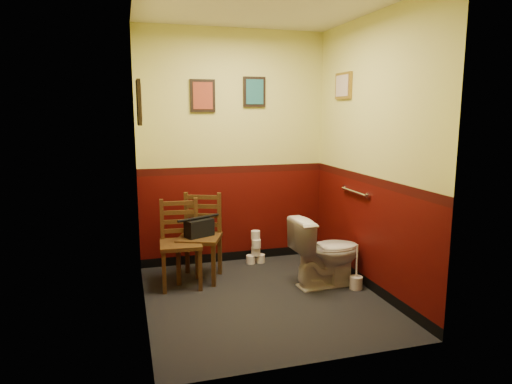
{
  "coord_description": "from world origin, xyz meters",
  "views": [
    {
      "loc": [
        -1.22,
        -3.97,
        1.77
      ],
      "look_at": [
        0.0,
        0.25,
        1.0
      ],
      "focal_mm": 32.0,
      "sensor_mm": 36.0,
      "label": 1
    }
  ],
  "objects": [
    {
      "name": "framed_print_left",
      "position": [
        -1.08,
        0.1,
        1.85
      ],
      "size": [
        0.04,
        0.3,
        0.38
      ],
      "color": "black",
      "rests_on": "wall_left"
    },
    {
      "name": "wall_right",
      "position": [
        1.1,
        0.0,
        1.35
      ],
      "size": [
        0.0,
        2.4,
        2.7
      ],
      "primitive_type": "cube",
      "rotation": [
        1.57,
        0.0,
        -1.57
      ],
      "color": "#420805",
      "rests_on": "ground"
    },
    {
      "name": "toilet",
      "position": [
        0.72,
        0.15,
        0.36
      ],
      "size": [
        0.75,
        0.45,
        0.71
      ],
      "primitive_type": "imported",
      "rotation": [
        0.0,
        0.0,
        1.64
      ],
      "color": "white",
      "rests_on": "floor"
    },
    {
      "name": "framed_print_back_a",
      "position": [
        -0.35,
        1.18,
        1.95
      ],
      "size": [
        0.28,
        0.04,
        0.36
      ],
      "color": "black",
      "rests_on": "wall_back"
    },
    {
      "name": "tp_stack",
      "position": [
        0.22,
        1.02,
        0.17
      ],
      "size": [
        0.23,
        0.14,
        0.39
      ],
      "color": "silver",
      "rests_on": "floor"
    },
    {
      "name": "ceiling",
      "position": [
        0.0,
        0.0,
        2.7
      ],
      "size": [
        2.2,
        2.4,
        0.0
      ],
      "primitive_type": "cube",
      "rotation": [
        3.14,
        0.0,
        0.0
      ],
      "color": "silver",
      "rests_on": "ground"
    },
    {
      "name": "wall_back",
      "position": [
        0.0,
        1.2,
        1.35
      ],
      "size": [
        2.2,
        0.0,
        2.7
      ],
      "primitive_type": "cube",
      "rotation": [
        1.57,
        0.0,
        0.0
      ],
      "color": "#420805",
      "rests_on": "ground"
    },
    {
      "name": "handbag",
      "position": [
        -0.5,
        0.67,
        0.57
      ],
      "size": [
        0.33,
        0.25,
        0.21
      ],
      "rotation": [
        0.0,
        0.0,
        0.42
      ],
      "color": "black",
      "rests_on": "chair_right"
    },
    {
      "name": "toilet_brush",
      "position": [
        0.98,
        -0.03,
        0.08
      ],
      "size": [
        0.13,
        0.13,
        0.47
      ],
      "color": "silver",
      "rests_on": "floor"
    },
    {
      "name": "wall_left",
      "position": [
        -1.1,
        0.0,
        1.35
      ],
      "size": [
        0.0,
        2.4,
        2.7
      ],
      "primitive_type": "cube",
      "rotation": [
        1.57,
        0.0,
        1.57
      ],
      "color": "#420805",
      "rests_on": "ground"
    },
    {
      "name": "chair_left",
      "position": [
        -0.71,
        0.59,
        0.44
      ],
      "size": [
        0.44,
        0.44,
        0.88
      ],
      "rotation": [
        0.0,
        0.0,
        -0.07
      ],
      "color": "#553719",
      "rests_on": "floor"
    },
    {
      "name": "grab_bar",
      "position": [
        1.07,
        0.25,
        0.95
      ],
      "size": [
        0.05,
        0.56,
        0.06
      ],
      "color": "silver",
      "rests_on": "wall_right"
    },
    {
      "name": "framed_print_back_b",
      "position": [
        0.25,
        1.18,
        2.0
      ],
      "size": [
        0.26,
        0.04,
        0.34
      ],
      "color": "black",
      "rests_on": "wall_back"
    },
    {
      "name": "floor",
      "position": [
        0.0,
        0.0,
        0.0
      ],
      "size": [
        2.2,
        2.4,
        0.0
      ],
      "primitive_type": "cube",
      "color": "black",
      "rests_on": "ground"
    },
    {
      "name": "chair_right",
      "position": [
        -0.48,
        0.71,
        0.46
      ],
      "size": [
        0.55,
        0.55,
        0.91
      ],
      "rotation": [
        0.0,
        0.0,
        -0.38
      ],
      "color": "#553719",
      "rests_on": "floor"
    },
    {
      "name": "wall_front",
      "position": [
        0.0,
        -1.2,
        1.35
      ],
      "size": [
        2.2,
        0.0,
        2.7
      ],
      "primitive_type": "cube",
      "rotation": [
        -1.57,
        0.0,
        0.0
      ],
      "color": "#420805",
      "rests_on": "ground"
    },
    {
      "name": "framed_print_right",
      "position": [
        1.08,
        0.6,
        2.05
      ],
      "size": [
        0.04,
        0.34,
        0.28
      ],
      "color": "olive",
      "rests_on": "wall_right"
    }
  ]
}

